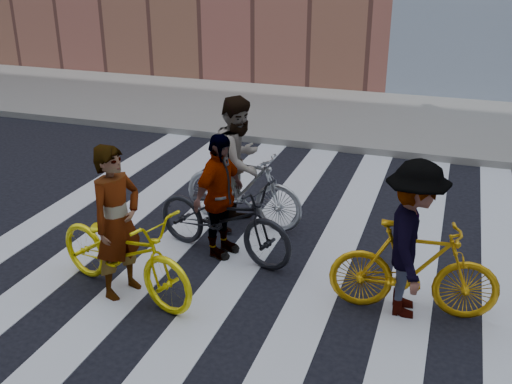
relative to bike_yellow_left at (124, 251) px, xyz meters
The scene contains 11 objects.
ground 2.04m from the bike_yellow_left, 34.32° to the left, with size 100.00×100.00×0.00m, color black.
sidewalk_far 8.77m from the bike_yellow_left, 79.35° to the left, with size 100.00×5.00×0.15m, color gray.
zebra_crosswalk 2.04m from the bike_yellow_left, 34.32° to the left, with size 8.25×10.00×0.01m.
bike_yellow_left is the anchor object (origin of this frame).
bike_silver_mid 2.39m from the bike_yellow_left, 74.00° to the left, with size 0.55×1.93×1.16m, color #94979D.
bike_yellow_right 3.36m from the bike_yellow_left, 11.84° to the left, with size 0.53×1.88×1.13m, color orange.
bike_dark_rear 1.49m from the bike_yellow_left, 59.52° to the left, with size 0.74×2.13×1.12m, color black.
rider_left 0.38m from the bike_yellow_left, behind, with size 0.69×0.45×1.88m, color slate.
rider_mid 2.42m from the bike_yellow_left, 75.16° to the left, with size 0.95×0.74×1.96m, color slate.
rider_right 3.33m from the bike_yellow_left, 12.02° to the left, with size 1.19×0.68×1.84m, color slate.
rider_rear 1.49m from the bike_yellow_left, 61.20° to the left, with size 1.00×0.42×1.71m, color slate.
Camera 1 is at (1.90, -6.53, 3.93)m, focal length 42.00 mm.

